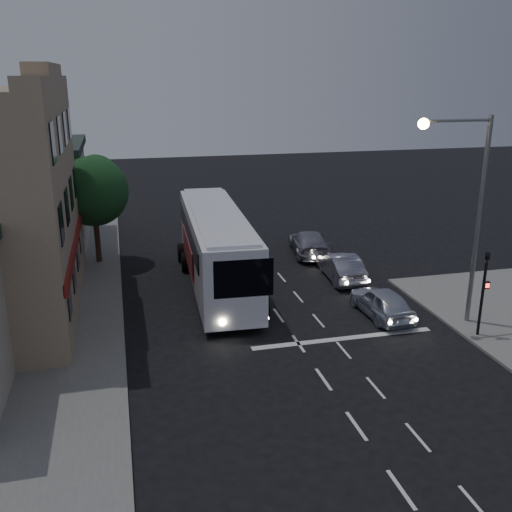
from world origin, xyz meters
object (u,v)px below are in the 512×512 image
object	(u,v)px
tour_bus	(216,246)
traffic_signal_main	(484,284)
car_suv	(382,302)
streetlight	(468,198)
car_sedan_b	(309,243)
street_tree	(93,188)
car_sedan_a	(341,266)

from	to	relation	value
tour_bus	traffic_signal_main	bearing A→B (deg)	-39.71
tour_bus	traffic_signal_main	size ratio (longest dim) A/B	3.22
car_suv	streetlight	size ratio (longest dim) A/B	0.45
car_sedan_b	streetlight	world-z (taller)	streetlight
car_sedan_b	street_tree	xyz separation A→B (m)	(-12.66, 1.30, 3.77)
car_suv	traffic_signal_main	xyz separation A→B (m)	(3.02, -3.02, 1.73)
car_suv	car_sedan_b	world-z (taller)	car_sedan_b
car_sedan_b	traffic_signal_main	xyz separation A→B (m)	(3.15, -12.95, 1.69)
car_sedan_b	traffic_signal_main	distance (m)	13.43
car_sedan_a	car_sedan_b	distance (m)	4.76
traffic_signal_main	car_sedan_b	bearing A→B (deg)	103.67
traffic_signal_main	street_tree	bearing A→B (deg)	137.97
tour_bus	car_sedan_b	size ratio (longest dim) A/B	2.62
car_sedan_a	street_tree	xyz separation A→B (m)	(-12.86, 6.06, 3.77)
car_sedan_a	streetlight	distance (m)	8.83
car_sedan_a	tour_bus	bearing A→B (deg)	-1.23
tour_bus	car_sedan_b	world-z (taller)	tour_bus
car_sedan_b	streetlight	distance (m)	12.89
car_sedan_a	traffic_signal_main	world-z (taller)	traffic_signal_main
streetlight	street_tree	world-z (taller)	streetlight
car_sedan_b	streetlight	xyz separation A→B (m)	(2.89, -11.53, 5.00)
street_tree	car_suv	bearing A→B (deg)	-41.28
streetlight	street_tree	distance (m)	20.19
tour_bus	streetlight	world-z (taller)	streetlight
car_sedan_a	streetlight	world-z (taller)	streetlight
car_sedan_a	car_suv	bearing A→B (deg)	93.53
car_suv	street_tree	bearing A→B (deg)	-43.39
tour_bus	car_sedan_b	distance (m)	7.83
tour_bus	streetlight	xyz separation A→B (m)	(9.41, -7.43, 3.56)
car_suv	car_sedan_b	xyz separation A→B (m)	(-0.13, 9.93, 0.04)
tour_bus	car_suv	size ratio (longest dim) A/B	3.24
traffic_signal_main	streetlight	world-z (taller)	streetlight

